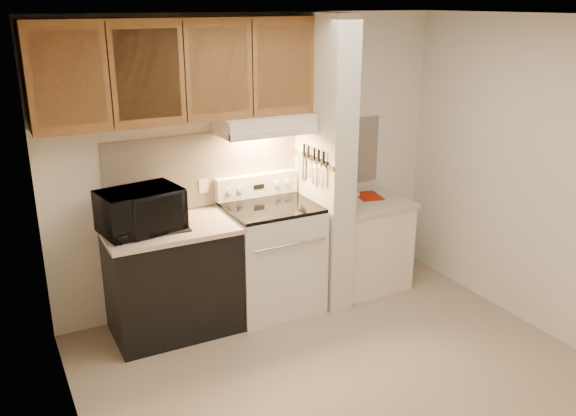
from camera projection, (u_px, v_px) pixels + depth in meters
floor at (341, 372)px, 4.47m from camera, size 3.60×3.60×0.00m
ceiling at (353, 16)px, 3.66m from camera, size 3.60×3.60×0.00m
wall_back at (254, 162)px, 5.33m from camera, size 3.60×2.50×0.02m
wall_left at (64, 262)px, 3.28m from camera, size 0.02×3.00×2.50m
wall_right at (537, 178)px, 4.85m from camera, size 0.02×3.00×2.50m
backsplash at (254, 164)px, 5.32m from camera, size 2.60×0.02×0.63m
range_body at (272, 259)px, 5.29m from camera, size 0.76×0.65×0.92m
oven_window at (288, 268)px, 5.01m from camera, size 0.50×0.01×0.30m
oven_handle at (291, 245)px, 4.91m from camera, size 0.65×0.02×0.02m
cooktop at (271, 207)px, 5.14m from camera, size 0.74×0.64×0.03m
range_backguard at (257, 185)px, 5.34m from camera, size 0.76×0.08×0.20m
range_display at (259, 187)px, 5.30m from camera, size 0.10×0.01×0.04m
range_knob_left_outer at (229, 191)px, 5.18m from camera, size 0.05×0.02×0.05m
range_knob_left_inner at (240, 189)px, 5.22m from camera, size 0.05×0.02×0.05m
range_knob_right_inner at (278, 184)px, 5.38m from camera, size 0.05×0.02×0.05m
range_knob_right_outer at (288, 182)px, 5.42m from camera, size 0.05×0.02×0.05m
dishwasher_front at (173, 281)px, 4.93m from camera, size 1.00×0.63×0.87m
left_countertop at (170, 229)px, 4.78m from camera, size 1.04×0.67×0.04m
spoon_rest at (177, 231)px, 4.64m from camera, size 0.23×0.08×0.02m
teal_jar at (118, 219)px, 4.79m from camera, size 0.11×0.11×0.09m
outlet at (203, 186)px, 5.14m from camera, size 0.08×0.01×0.12m
microwave at (140, 211)px, 4.62m from camera, size 0.66×0.50×0.33m
partition_pillar at (324, 164)px, 5.25m from camera, size 0.22×0.70×2.50m
pillar_trim at (313, 160)px, 5.19m from camera, size 0.01×0.70×0.04m
knife_strip at (315, 159)px, 5.14m from camera, size 0.02×0.42×0.04m
knife_blade_a at (324, 175)px, 5.02m from camera, size 0.01×0.03×0.16m
knife_handle_a at (324, 158)px, 4.98m from camera, size 0.02×0.02×0.10m
knife_blade_b at (319, 174)px, 5.09m from camera, size 0.01×0.04×0.18m
knife_handle_b at (319, 155)px, 5.04m from camera, size 0.02×0.02×0.10m
knife_blade_c at (314, 173)px, 5.16m from camera, size 0.01×0.04×0.20m
knife_handle_c at (314, 154)px, 5.11m from camera, size 0.02×0.02×0.10m
knife_blade_d at (310, 169)px, 5.22m from camera, size 0.01×0.04×0.16m
knife_handle_d at (309, 151)px, 5.19m from camera, size 0.02×0.02×0.10m
knife_blade_e at (304, 167)px, 5.31m from camera, size 0.01×0.04×0.18m
knife_handle_e at (304, 149)px, 5.26m from camera, size 0.02×0.02×0.10m
oven_mitt at (301, 165)px, 5.35m from camera, size 0.03×0.09×0.21m
right_cab_base at (365, 245)px, 5.73m from camera, size 0.70×0.60×0.81m
right_countertop at (367, 202)px, 5.59m from camera, size 0.74×0.64×0.04m
red_folder at (369, 196)px, 5.69m from camera, size 0.26×0.32×0.01m
white_box at (351, 194)px, 5.71m from camera, size 0.16×0.13×0.04m
range_hood at (264, 124)px, 5.02m from camera, size 0.78×0.44×0.15m
hood_lip at (275, 134)px, 4.86m from camera, size 0.78×0.04×0.06m
upper_cabinets at (178, 70)px, 4.61m from camera, size 2.18×0.33×0.77m
cab_door_a at (69, 79)px, 4.12m from camera, size 0.46×0.01×0.63m
cab_gap_a at (110, 77)px, 4.24m from camera, size 0.01×0.01×0.73m
cab_door_b at (148, 74)px, 4.36m from camera, size 0.46×0.01×0.63m
cab_gap_b at (185, 72)px, 4.47m from camera, size 0.01×0.01×0.73m
cab_door_c at (219, 71)px, 4.59m from camera, size 0.46×0.01×0.63m
cab_gap_c at (253, 69)px, 4.71m from camera, size 0.01×0.01×0.73m
cab_door_d at (284, 67)px, 4.83m from camera, size 0.46×0.01×0.63m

